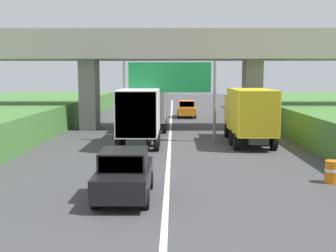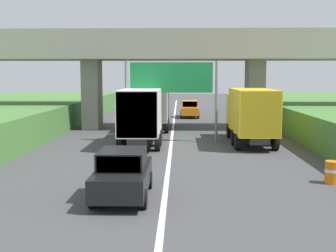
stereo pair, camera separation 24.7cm
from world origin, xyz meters
name	(u,v)px [view 2 (the right image)]	position (x,y,z in m)	size (l,w,h in m)	color
lane_centre_stripe	(171,141)	(0.00, 26.78, 0.00)	(0.20, 93.56, 0.01)	white
overpass_bridge	(173,56)	(0.00, 33.48, 5.78)	(40.00, 4.80, 7.68)	gray
overhead_highway_sign	(171,83)	(0.00, 26.49, 3.81)	(5.88, 0.18, 5.18)	slate
truck_green	(154,105)	(-1.50, 33.20, 1.93)	(2.44, 7.30, 3.44)	black
truck_white	(142,113)	(-1.79, 25.57, 1.93)	(2.44, 7.30, 3.44)	black
truck_yellow	(250,113)	(4.92, 25.93, 1.93)	(2.44, 7.30, 3.44)	black
car_black	(123,174)	(-1.45, 13.84, 0.86)	(1.86, 4.10, 1.72)	black
car_orange	(190,109)	(1.56, 43.10, 0.86)	(1.86, 4.10, 1.72)	orange
construction_barrel_2	(332,172)	(6.56, 16.06, 0.46)	(0.57, 0.57, 0.90)	orange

